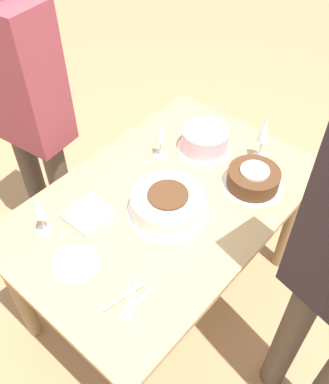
{
  "coord_description": "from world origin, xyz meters",
  "views": [
    {
      "loc": [
        -0.93,
        -0.81,
        2.11
      ],
      "look_at": [
        0.0,
        0.0,
        0.82
      ],
      "focal_mm": 40.0,
      "sensor_mm": 36.0,
      "label": 1
    }
  ],
  "objects_px": {
    "wine_glass_near": "(161,134)",
    "person_watching": "(24,100)",
    "cake_front_chocolate": "(253,179)",
    "cake_center_white": "(168,204)",
    "cake_back_decorated": "(205,140)",
    "wine_glass_far": "(264,131)",
    "wine_glass_extra": "(38,209)"
  },
  "relations": [
    {
      "from": "cake_center_white",
      "to": "wine_glass_near",
      "type": "distance_m",
      "value": 0.37
    },
    {
      "from": "cake_center_white",
      "to": "wine_glass_far",
      "type": "relative_size",
      "value": 1.49
    },
    {
      "from": "cake_front_chocolate",
      "to": "wine_glass_extra",
      "type": "height_order",
      "value": "wine_glass_extra"
    },
    {
      "from": "cake_back_decorated",
      "to": "wine_glass_far",
      "type": "relative_size",
      "value": 1.15
    },
    {
      "from": "wine_glass_extra",
      "to": "person_watching",
      "type": "height_order",
      "value": "person_watching"
    },
    {
      "from": "cake_front_chocolate",
      "to": "wine_glass_near",
      "type": "bearing_deg",
      "value": 104.16
    },
    {
      "from": "cake_center_white",
      "to": "cake_front_chocolate",
      "type": "distance_m",
      "value": 0.4
    },
    {
      "from": "cake_front_chocolate",
      "to": "wine_glass_near",
      "type": "distance_m",
      "value": 0.46
    },
    {
      "from": "cake_center_white",
      "to": "wine_glass_extra",
      "type": "bearing_deg",
      "value": 142.14
    },
    {
      "from": "cake_front_chocolate",
      "to": "person_watching",
      "type": "distance_m",
      "value": 1.09
    },
    {
      "from": "cake_center_white",
      "to": "person_watching",
      "type": "xyz_separation_m",
      "value": [
        -0.06,
        0.81,
        0.17
      ]
    },
    {
      "from": "wine_glass_near",
      "to": "cake_back_decorated",
      "type": "bearing_deg",
      "value": -36.55
    },
    {
      "from": "cake_front_chocolate",
      "to": "wine_glass_far",
      "type": "relative_size",
      "value": 1.17
    },
    {
      "from": "cake_center_white",
      "to": "cake_back_decorated",
      "type": "height_order",
      "value": "same"
    },
    {
      "from": "cake_center_white",
      "to": "wine_glass_near",
      "type": "bearing_deg",
      "value": 46.0
    },
    {
      "from": "cake_center_white",
      "to": "wine_glass_near",
      "type": "relative_size",
      "value": 1.75
    },
    {
      "from": "cake_center_white",
      "to": "cake_front_chocolate",
      "type": "relative_size",
      "value": 1.28
    },
    {
      "from": "wine_glass_far",
      "to": "cake_front_chocolate",
      "type": "bearing_deg",
      "value": -156.25
    },
    {
      "from": "cake_center_white",
      "to": "cake_back_decorated",
      "type": "relative_size",
      "value": 1.3
    },
    {
      "from": "cake_front_chocolate",
      "to": "cake_center_white",
      "type": "bearing_deg",
      "value": 153.66
    },
    {
      "from": "cake_front_chocolate",
      "to": "wine_glass_near",
      "type": "xyz_separation_m",
      "value": [
        -0.11,
        0.44,
        0.08
      ]
    },
    {
      "from": "wine_glass_near",
      "to": "wine_glass_far",
      "type": "distance_m",
      "value": 0.46
    },
    {
      "from": "cake_front_chocolate",
      "to": "wine_glass_far",
      "type": "bearing_deg",
      "value": 23.75
    },
    {
      "from": "cake_front_chocolate",
      "to": "person_watching",
      "type": "relative_size",
      "value": 0.16
    },
    {
      "from": "person_watching",
      "to": "wine_glass_far",
      "type": "bearing_deg",
      "value": 26.11
    },
    {
      "from": "cake_back_decorated",
      "to": "wine_glass_near",
      "type": "distance_m",
      "value": 0.23
    },
    {
      "from": "cake_back_decorated",
      "to": "wine_glass_extra",
      "type": "bearing_deg",
      "value": 167.87
    },
    {
      "from": "cake_back_decorated",
      "to": "cake_center_white",
      "type": "bearing_deg",
      "value": -162.75
    },
    {
      "from": "wine_glass_near",
      "to": "person_watching",
      "type": "xyz_separation_m",
      "value": [
        -0.31,
        0.56,
        0.09
      ]
    },
    {
      "from": "cake_front_chocolate",
      "to": "wine_glass_far",
      "type": "xyz_separation_m",
      "value": [
        0.18,
        0.08,
        0.11
      ]
    },
    {
      "from": "cake_front_chocolate",
      "to": "wine_glass_near",
      "type": "height_order",
      "value": "wine_glass_near"
    },
    {
      "from": "wine_glass_far",
      "to": "wine_glass_extra",
      "type": "xyz_separation_m",
      "value": [
        -0.93,
        0.41,
        -0.02
      ]
    }
  ]
}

